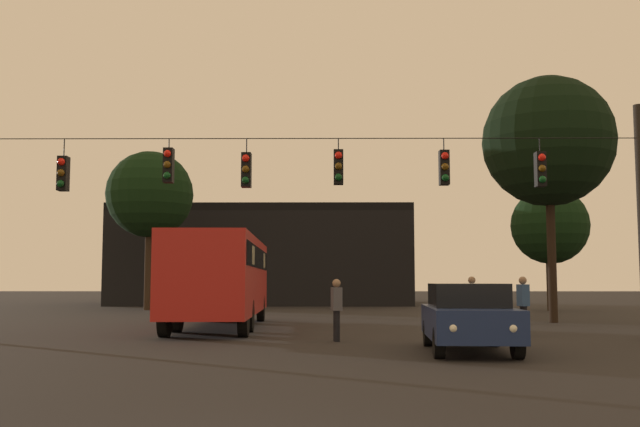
# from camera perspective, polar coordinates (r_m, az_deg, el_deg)

# --- Properties ---
(ground_plane) EXTENTS (168.00, 168.00, 0.00)m
(ground_plane) POSITION_cam_1_polar(r_m,az_deg,el_deg) (30.87, -0.78, -8.25)
(ground_plane) COLOR black
(ground_plane) RESTS_ON ground
(overhead_signal_span) EXTENTS (18.78, 0.44, 6.40)m
(overhead_signal_span) POSITION_cam_1_polar(r_m,az_deg,el_deg) (19.79, -1.49, 1.02)
(overhead_signal_span) COLOR black
(overhead_signal_span) RESTS_ON ground
(city_bus) EXTENTS (2.83, 11.07, 3.00)m
(city_bus) POSITION_cam_1_polar(r_m,az_deg,el_deg) (25.10, -7.71, -4.61)
(city_bus) COLOR #B21E19
(city_bus) RESTS_ON ground
(car_near_right) EXTENTS (2.07, 4.43, 1.52)m
(car_near_right) POSITION_cam_1_polar(r_m,az_deg,el_deg) (16.76, 11.53, -7.88)
(car_near_right) COLOR navy
(car_near_right) RESTS_ON ground
(pedestrian_crossing_left) EXTENTS (0.32, 0.41, 1.71)m
(pedestrian_crossing_left) POSITION_cam_1_polar(r_m,az_deg,el_deg) (22.34, 15.63, -6.68)
(pedestrian_crossing_left) COLOR black
(pedestrian_crossing_left) RESTS_ON ground
(pedestrian_crossing_center) EXTENTS (0.25, 0.37, 1.72)m
(pedestrian_crossing_center) POSITION_cam_1_polar(r_m,az_deg,el_deg) (23.37, 11.83, -6.68)
(pedestrian_crossing_center) COLOR black
(pedestrian_crossing_center) RESTS_ON ground
(pedestrian_crossing_right) EXTENTS (0.31, 0.40, 1.63)m
(pedestrian_crossing_right) POSITION_cam_1_polar(r_m,az_deg,el_deg) (19.24, 1.30, -7.28)
(pedestrian_crossing_right) COLOR black
(pedestrian_crossing_right) RESTS_ON ground
(corner_building) EXTENTS (19.57, 12.57, 6.52)m
(corner_building) POSITION_cam_1_polar(r_m,az_deg,el_deg) (51.96, -4.23, -3.45)
(corner_building) COLOR black
(corner_building) RESTS_ON ground
(tree_left_silhouette) EXTENTS (4.17, 4.17, 6.67)m
(tree_left_silhouette) POSITION_cam_1_polar(r_m,az_deg,el_deg) (41.34, 17.57, -0.95)
(tree_left_silhouette) COLOR #2D2116
(tree_left_silhouette) RESTS_ON ground
(tree_behind_building) EXTENTS (4.80, 4.80, 8.77)m
(tree_behind_building) POSITION_cam_1_polar(r_m,az_deg,el_deg) (41.44, -13.19, 1.43)
(tree_behind_building) COLOR #2D2116
(tree_behind_building) RESTS_ON ground
(tree_right_far) EXTENTS (5.08, 5.08, 9.54)m
(tree_right_far) POSITION_cam_1_polar(r_m,az_deg,el_deg) (29.79, 17.45, 5.39)
(tree_right_far) COLOR black
(tree_right_far) RESTS_ON ground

